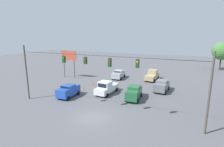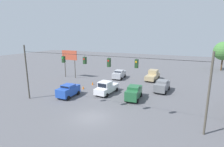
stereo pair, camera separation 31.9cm
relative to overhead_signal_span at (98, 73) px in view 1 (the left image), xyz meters
The scene contains 13 objects.
ground_plane 5.21m from the overhead_signal_span, 87.23° to the left, with size 140.00×140.00×0.00m, color #56565B.
overhead_signal_span is the anchor object (origin of this frame).
sedan_silver_withflow_far 18.09m from the overhead_signal_span, 76.17° to the right, with size 2.36×4.58×1.81m.
pickup_truck_tan_oncoming_deep 19.41m from the overhead_signal_span, 98.40° to the right, with size 2.41×5.21×2.12m.
sedan_blue_parked_shoulder 8.58m from the overhead_signal_span, 24.20° to the right, with size 2.12×3.90×1.92m.
sedan_grey_oncoming_far 13.66m from the overhead_signal_span, 116.44° to the right, with size 2.28×4.28×1.94m.
sedan_green_crossing_near 7.84m from the overhead_signal_span, 112.40° to the right, with size 2.23×4.36×2.02m.
pickup_truck_white_withflow_mid 8.28m from the overhead_signal_span, 72.06° to the right, with size 2.40×5.16×2.12m.
traffic_cone_nearest 9.35m from the overhead_signal_span, 30.46° to the right, with size 0.31×0.31×0.63m, color orange.
traffic_cone_second 11.12m from the overhead_signal_span, 46.00° to the right, with size 0.31×0.31×0.63m, color orange.
traffic_cone_third 13.20m from the overhead_signal_span, 56.17° to the right, with size 0.31×0.31×0.63m, color orange.
roadside_billboard 19.81m from the overhead_signal_span, 42.71° to the right, with size 3.89×0.16×6.04m.
tree_horizon_left 40.48m from the overhead_signal_span, 115.48° to the right, with size 4.88×4.88×7.70m.
Camera 1 is at (-9.67, 16.12, 9.36)m, focal length 28.00 mm.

